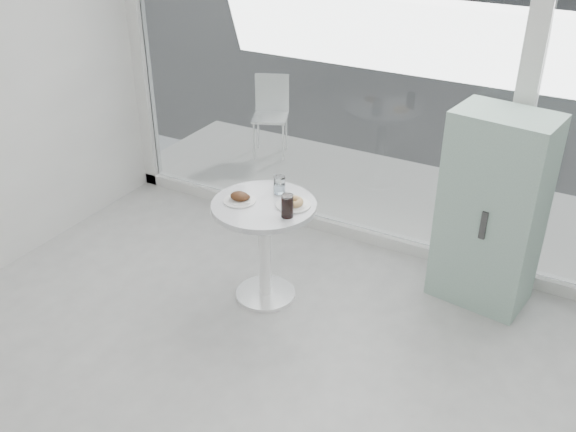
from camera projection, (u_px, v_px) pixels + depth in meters
The scene contains 10 objects.
storefront at pixel (412, 39), 4.49m from camera, with size 5.00×0.14×3.00m.
main_table at pixel (264, 231), 4.46m from camera, with size 0.72×0.72×0.77m.
patio_deck at pixel (417, 202), 5.96m from camera, with size 5.60×1.60×0.05m, color silver.
mint_cabinet at pixel (492, 211), 4.39m from camera, with size 0.71×0.52×1.41m.
patio_chair at pixel (271, 110), 6.70m from camera, with size 0.47×0.47×0.83m.
plate_fritter at pixel (240, 198), 4.36m from camera, with size 0.22×0.22×0.07m.
plate_donut at pixel (293, 203), 4.31m from camera, with size 0.24×0.24×0.06m.
water_tumbler_a at pixel (281, 184), 4.50m from camera, with size 0.07×0.07×0.11m.
water_tumbler_b at pixel (279, 186), 4.46m from camera, with size 0.08×0.08×0.13m.
cola_glass at pixel (287, 206), 4.16m from camera, with size 0.08×0.08×0.16m.
Camera 1 is at (1.51, -1.38, 2.82)m, focal length 40.00 mm.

